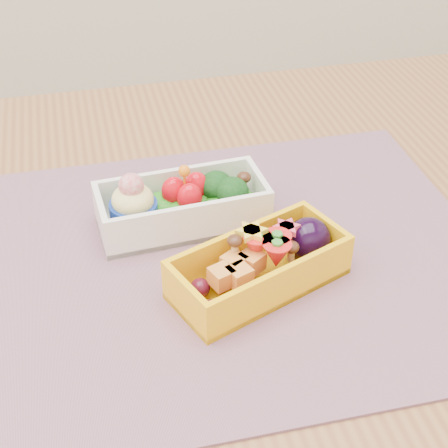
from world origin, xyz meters
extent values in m
cube|color=brown|center=(0.00, 0.00, 0.73)|extent=(1.20, 0.80, 0.04)
cube|color=#875D73|center=(0.01, -0.01, 0.75)|extent=(0.53, 0.41, 0.00)
cube|color=white|center=(-0.02, 0.05, 0.78)|extent=(0.17, 0.09, 0.04)
ellipsoid|color=green|center=(-0.02, 0.05, 0.77)|extent=(0.16, 0.07, 0.02)
cylinder|color=#143397|center=(-0.07, 0.05, 0.77)|extent=(0.05, 0.05, 0.03)
sphere|color=red|center=(-0.07, 0.05, 0.81)|extent=(0.02, 0.02, 0.02)
ellipsoid|color=red|center=(-0.02, 0.06, 0.79)|extent=(0.03, 0.02, 0.03)
ellipsoid|color=red|center=(-0.01, 0.05, 0.79)|extent=(0.03, 0.02, 0.03)
ellipsoid|color=red|center=(0.00, 0.07, 0.79)|extent=(0.03, 0.02, 0.03)
sphere|color=orange|center=(-0.01, 0.06, 0.81)|extent=(0.01, 0.01, 0.01)
ellipsoid|color=black|center=(0.02, 0.06, 0.79)|extent=(0.03, 0.03, 0.03)
ellipsoid|color=black|center=(0.03, 0.05, 0.79)|extent=(0.03, 0.03, 0.03)
ellipsoid|color=#3F2111|center=(0.05, 0.07, 0.79)|extent=(0.01, 0.01, 0.01)
cube|color=#FFB80D|center=(0.03, -0.05, 0.77)|extent=(0.18, 0.13, 0.04)
ellipsoid|color=#480D1D|center=(0.00, -0.07, 0.77)|extent=(0.09, 0.07, 0.02)
cube|color=orange|center=(0.01, -0.06, 0.78)|extent=(0.05, 0.05, 0.02)
cone|color=red|center=(0.03, -0.04, 0.79)|extent=(0.03, 0.03, 0.03)
cone|color=red|center=(0.05, -0.05, 0.79)|extent=(0.03, 0.03, 0.03)
cone|color=red|center=(0.05, -0.06, 0.79)|extent=(0.03, 0.03, 0.03)
cylinder|color=yellow|center=(0.03, -0.04, 0.80)|extent=(0.03, 0.03, 0.01)
cylinder|color=#E53F5B|center=(0.06, -0.03, 0.80)|extent=(0.03, 0.03, 0.01)
ellipsoid|color=#3F2111|center=(0.01, -0.04, 0.79)|extent=(0.01, 0.01, 0.01)
ellipsoid|color=#3F2111|center=(0.06, -0.06, 0.79)|extent=(0.01, 0.01, 0.01)
ellipsoid|color=black|center=(0.09, -0.03, 0.78)|extent=(0.04, 0.04, 0.05)
camera|label=1|loc=(-0.10, -0.50, 1.17)|focal=54.65mm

